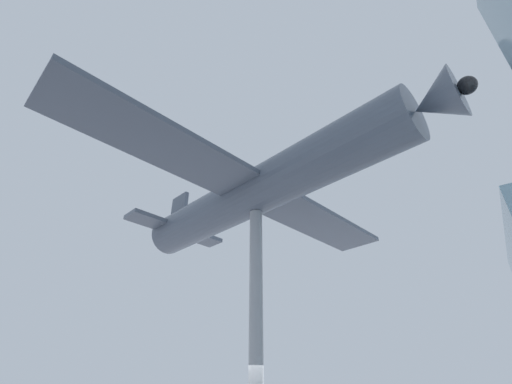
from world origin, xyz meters
The scene contains 2 objects.
support_pylon_central centered at (0.00, 0.00, 3.64)m, with size 0.42×0.42×7.28m.
suspended_airplane centered at (0.04, 0.19, 8.12)m, with size 14.54×13.09×2.71m.
Camera 1 is at (8.84, 5.98, 1.86)m, focal length 24.00 mm.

